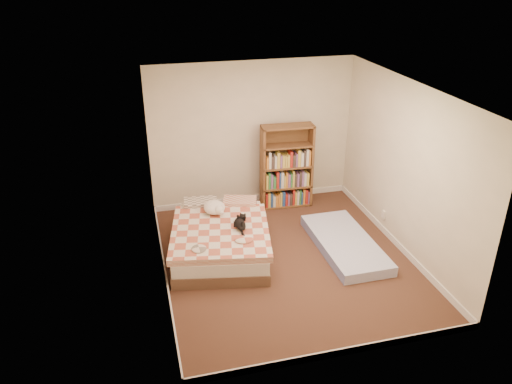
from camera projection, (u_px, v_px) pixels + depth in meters
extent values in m
cube|color=#45281D|center=(286.00, 259.00, 7.26)|extent=(3.50, 4.00, 0.01)
cube|color=white|center=(291.00, 90.00, 6.19)|extent=(3.50, 4.00, 0.01)
cube|color=#ECE1C6|center=(252.00, 135.00, 8.47)|extent=(3.50, 0.01, 2.50)
cube|color=#ECE1C6|center=(350.00, 261.00, 4.98)|extent=(3.50, 0.01, 2.50)
cube|color=#ECE1C6|center=(157.00, 196.00, 6.33)|extent=(0.01, 4.00, 2.50)
cube|color=#ECE1C6|center=(405.00, 169.00, 7.12)|extent=(0.01, 4.00, 2.50)
cube|color=white|center=(253.00, 198.00, 8.98)|extent=(3.50, 0.02, 0.10)
cube|color=white|center=(341.00, 352.00, 5.50)|extent=(3.50, 0.02, 0.10)
cube|color=white|center=(165.00, 274.00, 6.85)|extent=(0.02, 4.00, 0.10)
cube|color=white|center=(395.00, 241.00, 7.63)|extent=(0.02, 4.00, 0.10)
cube|color=white|center=(384.00, 215.00, 7.87)|extent=(0.03, 0.09, 0.13)
cube|color=brown|center=(221.00, 246.00, 7.43)|extent=(1.65, 2.10, 0.17)
cube|color=silver|center=(221.00, 236.00, 7.36)|extent=(1.62, 2.06, 0.19)
cube|color=#BA5D45|center=(220.00, 227.00, 7.30)|extent=(1.65, 1.78, 0.09)
cube|color=slate|center=(192.00, 207.00, 7.83)|extent=(0.57, 0.42, 0.14)
cube|color=#BA5D45|center=(231.00, 202.00, 7.97)|extent=(0.57, 0.42, 0.14)
cube|color=brown|center=(263.00, 169.00, 8.44)|extent=(0.05, 0.30, 1.47)
cube|color=brown|center=(310.00, 164.00, 8.63)|extent=(0.05, 0.30, 1.47)
cube|color=brown|center=(284.00, 164.00, 8.65)|extent=(0.88, 0.06, 1.47)
cube|color=brown|center=(286.00, 204.00, 8.84)|extent=(0.90, 0.34, 0.03)
cube|color=brown|center=(287.00, 166.00, 8.53)|extent=(0.90, 0.34, 0.03)
cube|color=brown|center=(288.00, 127.00, 8.22)|extent=(0.90, 0.34, 0.03)
cube|color=#7E8DD2|center=(345.00, 244.00, 7.51)|extent=(0.80, 1.76, 0.16)
ellipsoid|color=black|center=(240.00, 224.00, 7.17)|extent=(0.28, 0.38, 0.11)
sphere|color=black|center=(237.00, 218.00, 7.33)|extent=(0.14, 0.14, 0.11)
cone|color=black|center=(235.00, 214.00, 7.33)|extent=(0.05, 0.05, 0.04)
cone|color=black|center=(239.00, 214.00, 7.35)|extent=(0.05, 0.05, 0.04)
cylinder|color=black|center=(250.00, 233.00, 7.00)|extent=(0.11, 0.19, 0.04)
ellipsoid|color=white|center=(214.00, 207.00, 7.58)|extent=(0.45, 0.47, 0.18)
sphere|color=white|center=(222.00, 209.00, 7.50)|extent=(0.19, 0.19, 0.14)
sphere|color=white|center=(226.00, 211.00, 7.48)|extent=(0.08, 0.08, 0.06)
sphere|color=white|center=(204.00, 208.00, 7.62)|extent=(0.10, 0.10, 0.08)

